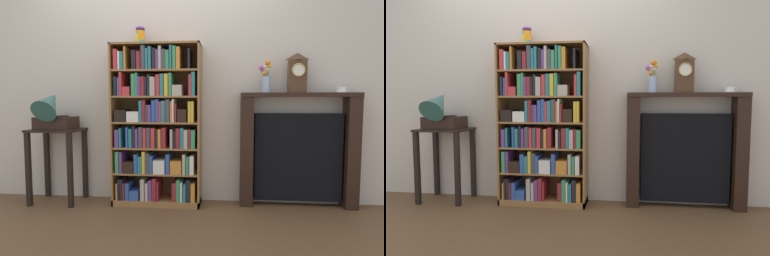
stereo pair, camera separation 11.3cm
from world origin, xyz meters
The scene contains 10 objects.
ground_plane centered at (0.00, 0.00, -0.01)m, with size 8.07×6.40×0.02m, color brown.
wall_back centered at (0.18, 0.27, 1.30)m, with size 5.07×0.08×2.60m, color beige.
bookshelf centered at (0.00, 0.06, 0.75)m, with size 0.86×0.32×1.58m.
cup_stack centered at (-0.17, 0.12, 1.67)m, with size 0.09×0.09×0.17m.
side_table_left centered at (-1.03, 0.03, 0.53)m, with size 0.49×0.40×0.75m.
gramophone centered at (-1.03, -0.04, 0.93)m, with size 0.36×0.44×0.45m.
fireplace_mantel centered at (1.38, 0.15, 0.54)m, with size 1.11×0.21×1.11m.
mantel_clock centered at (1.35, 0.13, 1.30)m, with size 0.16×0.12×0.38m.
flower_vase centered at (1.06, 0.13, 1.25)m, with size 0.12×0.15×0.31m.
teacup_with_saucer centered at (1.77, 0.13, 1.13)m, with size 0.14×0.14×0.05m.
Camera 2 is at (0.79, -3.11, 1.04)m, focal length 30.74 mm.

